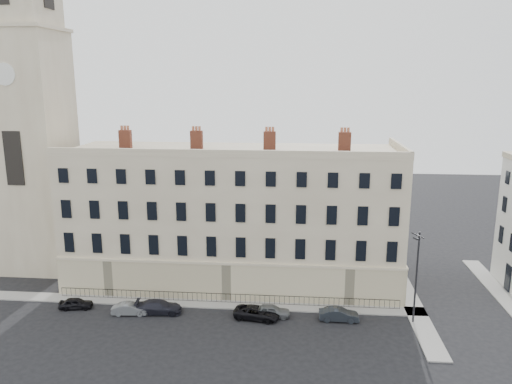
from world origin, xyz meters
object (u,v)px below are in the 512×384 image
(car_a, at_px, (76,303))
(car_d, at_px, (257,313))
(car_b, at_px, (130,309))
(streetlamp, at_px, (416,274))
(car_c, at_px, (159,307))
(car_f, at_px, (339,315))
(car_e, at_px, (271,311))

(car_a, bearing_deg, car_d, -101.57)
(car_b, height_order, streetlamp, streetlamp)
(car_a, relative_size, streetlamp, 0.37)
(car_d, bearing_deg, streetlamp, -80.05)
(car_c, height_order, car_d, car_c)
(car_f, xyz_separation_m, streetlamp, (6.92, 0.08, 4.36))
(car_b, distance_m, car_f, 20.23)
(car_d, bearing_deg, car_f, -79.41)
(car_e, bearing_deg, car_a, 88.34)
(car_d, height_order, streetlamp, streetlamp)
(streetlamp, bearing_deg, car_d, 156.80)
(car_a, distance_m, car_e, 19.64)
(car_c, xyz_separation_m, car_d, (9.70, -0.30, -0.04))
(car_a, bearing_deg, car_f, -100.45)
(car_b, distance_m, car_d, 12.41)
(car_b, relative_size, car_f, 0.93)
(car_a, xyz_separation_m, streetlamp, (33.01, -0.20, 4.42))
(streetlamp, bearing_deg, car_a, 155.07)
(car_a, relative_size, car_f, 0.87)
(streetlamp, bearing_deg, car_e, 154.84)
(car_c, bearing_deg, car_e, -93.36)
(car_f, bearing_deg, car_a, 89.95)
(car_f, distance_m, streetlamp, 8.17)
(car_b, relative_size, car_e, 0.97)
(car_e, bearing_deg, streetlamp, -92.05)
(car_e, bearing_deg, car_d, 108.23)
(car_a, distance_m, streetlamp, 33.30)
(car_b, height_order, car_f, car_f)
(car_c, distance_m, car_e, 11.07)
(car_c, relative_size, car_e, 1.25)
(car_b, xyz_separation_m, streetlamp, (27.14, 0.55, 4.40))
(car_e, xyz_separation_m, streetlamp, (13.37, -0.14, 4.36))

